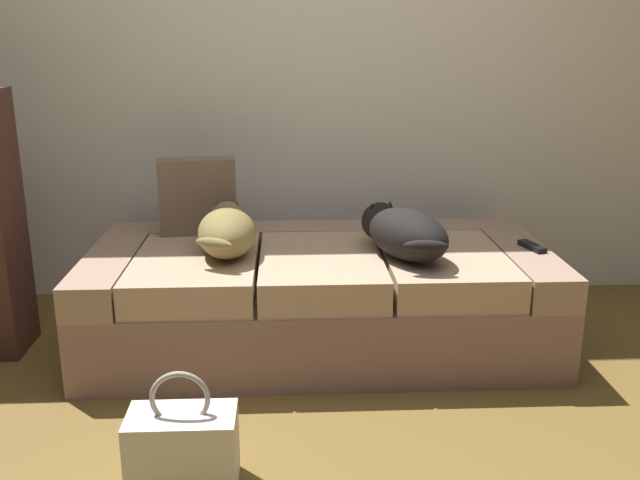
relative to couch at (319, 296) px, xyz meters
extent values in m
cube|color=silver|center=(0.00, 0.71, 1.18)|extent=(6.40, 0.10, 2.80)
cube|color=#8B695E|center=(0.00, 0.00, -0.07)|extent=(1.93, 0.94, 0.30)
cube|color=#9C7F68|center=(-0.87, 0.00, 0.15)|extent=(0.20, 0.94, 0.13)
cube|color=#9C7F68|center=(0.87, 0.00, 0.15)|extent=(0.20, 0.94, 0.13)
cube|color=#9C7F68|center=(0.00, 0.37, 0.15)|extent=(1.53, 0.20, 0.13)
cube|color=tan|center=(-0.51, -0.10, 0.15)|extent=(0.50, 0.72, 0.13)
cube|color=tan|center=(0.00, -0.10, 0.15)|extent=(0.50, 0.72, 0.13)
cube|color=tan|center=(0.51, -0.10, 0.15)|extent=(0.50, 0.72, 0.13)
ellipsoid|color=olive|center=(-0.38, -0.08, 0.31)|extent=(0.26, 0.43, 0.19)
sphere|color=olive|center=(-0.39, 0.12, 0.32)|extent=(0.16, 0.16, 0.16)
ellipsoid|color=#4D4324|center=(-0.40, 0.19, 0.31)|extent=(0.06, 0.09, 0.05)
cone|color=#4D4324|center=(-0.44, 0.12, 0.38)|extent=(0.04, 0.04, 0.05)
cone|color=#4D4324|center=(-0.35, 0.12, 0.38)|extent=(0.04, 0.04, 0.05)
ellipsoid|color=olive|center=(-0.42, -0.27, 0.32)|extent=(0.17, 0.11, 0.05)
ellipsoid|color=black|center=(0.35, -0.16, 0.32)|extent=(0.40, 0.50, 0.20)
sphere|color=black|center=(0.26, 0.03, 0.32)|extent=(0.16, 0.16, 0.16)
ellipsoid|color=black|center=(0.23, 0.10, 0.31)|extent=(0.09, 0.11, 0.06)
cone|color=black|center=(0.22, 0.01, 0.38)|extent=(0.04, 0.04, 0.05)
cone|color=black|center=(0.30, 0.05, 0.38)|extent=(0.04, 0.04, 0.05)
ellipsoid|color=black|center=(0.38, -0.36, 0.33)|extent=(0.17, 0.07, 0.05)
cube|color=black|center=(0.89, -0.06, 0.23)|extent=(0.08, 0.16, 0.02)
cube|color=#725C4B|center=(-0.54, 0.27, 0.39)|extent=(0.35, 0.15, 0.34)
cube|color=silver|center=(-0.45, -1.01, -0.10)|extent=(0.32, 0.18, 0.24)
torus|color=#A19D90|center=(-0.45, -1.01, 0.07)|extent=(0.18, 0.02, 0.18)
camera|label=1|loc=(-0.14, -2.85, 1.09)|focal=39.57mm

